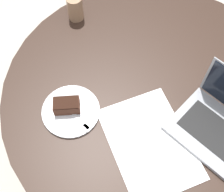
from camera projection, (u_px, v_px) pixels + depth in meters
name	position (u px, v px, depth m)	size (l,w,h in m)	color
ground_plane	(138.00, 152.00, 1.89)	(12.00, 12.00, 0.00)	#B7AD9E
dining_table	(148.00, 108.00, 1.35)	(1.17, 1.17, 0.76)	black
paper_document	(150.00, 143.00, 1.11)	(0.45, 0.39, 0.00)	white
plate	(71.00, 111.00, 1.17)	(0.22, 0.22, 0.01)	silver
cake_slice	(67.00, 105.00, 1.15)	(0.10, 0.11, 0.05)	#472619
fork	(77.00, 117.00, 1.15)	(0.17, 0.03, 0.00)	silver
coffee_glass	(75.00, 8.00, 1.35)	(0.07, 0.07, 0.11)	#997556
laptop	(224.00, 128.00, 1.11)	(0.35, 0.26, 0.21)	gray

